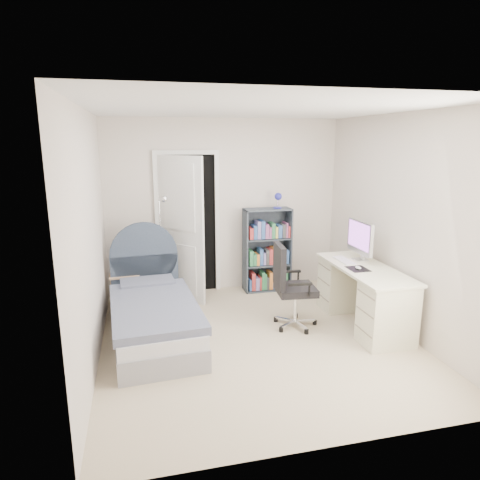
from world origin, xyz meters
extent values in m
cube|color=tan|center=(0.00, 0.00, -0.03)|extent=(3.40, 3.60, 0.05)
cube|color=white|center=(0.00, 0.00, 2.52)|extent=(3.40, 3.60, 0.05)
cube|color=beige|center=(0.00, 1.82, 1.25)|extent=(3.40, 0.05, 2.50)
cube|color=beige|center=(0.00, -1.82, 1.25)|extent=(3.40, 0.05, 2.50)
cube|color=beige|center=(-1.72, 0.00, 1.25)|extent=(0.05, 3.60, 2.50)
cube|color=beige|center=(1.72, 0.00, 1.25)|extent=(0.05, 3.60, 2.50)
cube|color=black|center=(-0.55, 1.80, 1.00)|extent=(0.80, 0.01, 2.00)
cube|color=white|center=(-0.98, 1.77, 1.00)|extent=(0.06, 0.06, 2.00)
cube|color=white|center=(-0.12, 1.77, 1.00)|extent=(0.06, 0.06, 2.00)
cube|color=white|center=(-0.55, 1.77, 2.03)|extent=(0.92, 0.06, 0.06)
cube|color=white|center=(-0.68, 1.47, 1.00)|extent=(0.57, 0.62, 2.00)
cube|color=gray|center=(-1.12, 0.29, 0.12)|extent=(1.00, 1.89, 0.24)
cube|color=silver|center=(-1.12, 0.29, 0.30)|extent=(0.98, 1.86, 0.15)
cube|color=slate|center=(-1.11, 0.20, 0.41)|extent=(1.02, 1.62, 0.09)
cube|color=slate|center=(-1.17, 0.95, 0.43)|extent=(0.68, 0.41, 0.11)
cube|color=#354153|center=(-1.19, 1.25, 0.37)|extent=(0.87, 0.12, 0.73)
cylinder|color=#354153|center=(-1.19, 1.25, 0.73)|extent=(0.87, 0.12, 0.87)
cylinder|color=#DEB188|center=(-1.61, 1.21, 0.24)|extent=(0.03, 0.03, 0.48)
cylinder|color=#DEB188|center=(-1.61, 1.53, 0.24)|extent=(0.03, 0.03, 0.48)
cylinder|color=#DEB188|center=(-1.29, 1.21, 0.24)|extent=(0.03, 0.03, 0.48)
cylinder|color=#DEB188|center=(-1.29, 1.53, 0.24)|extent=(0.03, 0.03, 0.48)
cube|color=#DEB188|center=(-1.45, 1.37, 0.46)|extent=(0.38, 0.38, 0.03)
cube|color=#DEB188|center=(-1.45, 1.37, 0.17)|extent=(0.34, 0.34, 0.02)
cube|color=#B24C33|center=(-1.50, 1.37, 0.49)|extent=(0.15, 0.21, 0.03)
cube|color=#3F598C|center=(-1.50, 1.37, 0.52)|extent=(0.14, 0.20, 0.03)
cube|color=#D8CC7F|center=(-1.50, 1.37, 0.55)|extent=(0.13, 0.19, 0.03)
cylinder|color=silver|center=(-0.97, 1.26, 0.01)|extent=(0.22, 0.22, 0.02)
cylinder|color=silver|center=(-0.97, 1.26, 0.75)|extent=(0.02, 0.02, 1.49)
sphere|color=silver|center=(-0.90, 1.21, 1.46)|extent=(0.09, 0.09, 0.09)
cube|color=#39424E|center=(0.25, 1.58, 0.61)|extent=(0.02, 0.29, 1.23)
cube|color=#39424E|center=(0.92, 1.58, 0.61)|extent=(0.02, 0.29, 1.23)
cube|color=#39424E|center=(0.59, 1.58, 1.22)|extent=(0.69, 0.29, 0.02)
cube|color=#39424E|center=(0.59, 1.58, 0.01)|extent=(0.69, 0.29, 0.02)
cube|color=#39424E|center=(0.59, 1.73, 0.61)|extent=(0.69, 0.01, 1.23)
cube|color=#39424E|center=(0.59, 1.58, 0.39)|extent=(0.65, 0.27, 0.02)
cube|color=#39424E|center=(0.59, 1.58, 0.79)|extent=(0.65, 0.27, 0.02)
cylinder|color=#23269A|center=(0.74, 1.58, 1.24)|extent=(0.12, 0.12, 0.02)
cylinder|color=silver|center=(0.74, 1.58, 1.32)|extent=(0.02, 0.02, 0.16)
sphere|color=#23269A|center=(0.74, 1.56, 1.41)|extent=(0.11, 0.11, 0.11)
cube|color=#335999|center=(0.31, 1.56, 0.11)|extent=(0.03, 0.21, 0.17)
cube|color=#B23333|center=(0.36, 1.56, 0.16)|extent=(0.05, 0.21, 0.26)
cube|color=#7F72B2|center=(0.42, 1.56, 0.12)|extent=(0.06, 0.21, 0.18)
cube|color=#B23333|center=(0.47, 1.56, 0.13)|extent=(0.03, 0.21, 0.20)
cube|color=#337F4C|center=(0.50, 1.56, 0.16)|extent=(0.04, 0.21, 0.27)
cube|color=#337F4C|center=(0.54, 1.56, 0.15)|extent=(0.03, 0.21, 0.24)
cube|color=#3F3F3F|center=(0.58, 1.56, 0.12)|extent=(0.03, 0.21, 0.19)
cube|color=orange|center=(0.63, 1.56, 0.16)|extent=(0.05, 0.21, 0.26)
cube|color=#335999|center=(0.69, 1.56, 0.11)|extent=(0.06, 0.21, 0.16)
cube|color=#7F72B2|center=(0.75, 1.56, 0.14)|extent=(0.06, 0.21, 0.23)
cube|color=#994C7F|center=(0.80, 1.56, 0.16)|extent=(0.04, 0.21, 0.26)
cube|color=#337F4C|center=(0.86, 1.56, 0.15)|extent=(0.06, 0.21, 0.25)
cube|color=#337F4C|center=(0.32, 1.56, 0.52)|extent=(0.06, 0.21, 0.22)
cube|color=#337F4C|center=(0.38, 1.56, 0.50)|extent=(0.04, 0.21, 0.17)
cube|color=orange|center=(0.42, 1.56, 0.49)|extent=(0.04, 0.21, 0.16)
cube|color=#335999|center=(0.47, 1.56, 0.53)|extent=(0.05, 0.21, 0.23)
cube|color=#7F72B2|center=(0.52, 1.56, 0.50)|extent=(0.04, 0.21, 0.17)
cube|color=#3F3F3F|center=(0.57, 1.56, 0.52)|extent=(0.04, 0.21, 0.22)
cube|color=#B23333|center=(0.62, 1.56, 0.53)|extent=(0.05, 0.21, 0.23)
cube|color=orange|center=(0.68, 1.56, 0.53)|extent=(0.05, 0.21, 0.24)
cube|color=#335999|center=(0.74, 1.56, 0.54)|extent=(0.05, 0.21, 0.25)
cube|color=#7F72B2|center=(0.78, 1.56, 0.51)|extent=(0.03, 0.21, 0.19)
cube|color=#3F3F3F|center=(0.81, 1.56, 0.53)|extent=(0.03, 0.21, 0.24)
cube|color=#335999|center=(0.87, 1.56, 0.51)|extent=(0.06, 0.21, 0.20)
cube|color=#B23333|center=(0.32, 1.56, 0.89)|extent=(0.05, 0.21, 0.16)
cube|color=#335999|center=(0.38, 1.56, 0.90)|extent=(0.05, 0.21, 0.19)
cube|color=#7F72B2|center=(0.44, 1.56, 0.93)|extent=(0.05, 0.21, 0.25)
cube|color=#335999|center=(0.49, 1.56, 0.94)|extent=(0.06, 0.21, 0.26)
cube|color=#994C7F|center=(0.55, 1.56, 0.91)|extent=(0.05, 0.21, 0.21)
cube|color=#994C7F|center=(0.60, 1.56, 0.89)|extent=(0.03, 0.21, 0.16)
cube|color=#337F4C|center=(0.65, 1.56, 0.92)|extent=(0.05, 0.21, 0.22)
cube|color=#D8BF4C|center=(0.70, 1.56, 0.89)|extent=(0.03, 0.21, 0.16)
cube|color=#335999|center=(0.75, 1.56, 0.90)|extent=(0.06, 0.21, 0.18)
cube|color=#3F3F3F|center=(0.81, 1.56, 0.90)|extent=(0.05, 0.21, 0.19)
cube|color=#994C7F|center=(0.85, 1.56, 0.91)|extent=(0.02, 0.21, 0.22)
cube|color=#B23333|center=(0.89, 1.56, 0.89)|extent=(0.03, 0.21, 0.16)
cube|color=#E9E6C3|center=(1.35, 0.10, 0.71)|extent=(0.60, 1.49, 0.03)
cube|color=#E9E6C3|center=(1.35, -0.42, 0.35)|extent=(0.55, 0.40, 0.70)
cube|color=#E9E6C3|center=(1.35, 0.63, 0.35)|extent=(0.55, 0.40, 0.70)
cube|color=silver|center=(1.45, 0.40, 0.73)|extent=(0.16, 0.16, 0.01)
cube|color=silver|center=(1.48, 0.40, 0.85)|extent=(0.03, 0.06, 0.22)
cube|color=silver|center=(1.43, 0.40, 1.03)|extent=(0.04, 0.56, 0.40)
cube|color=#B457D5|center=(1.40, 0.40, 1.05)|extent=(0.00, 0.50, 0.32)
cube|color=white|center=(1.23, 0.40, 0.73)|extent=(0.13, 0.40, 0.02)
cube|color=black|center=(1.23, 0.05, 0.73)|extent=(0.22, 0.26, 0.00)
ellipsoid|color=white|center=(1.23, 0.05, 0.74)|extent=(0.06, 0.10, 0.03)
cube|color=silver|center=(0.67, 0.24, 0.06)|extent=(0.26, 0.06, 0.02)
cylinder|color=black|center=(0.79, 0.23, 0.03)|extent=(0.06, 0.06, 0.06)
cube|color=silver|center=(0.59, 0.37, 0.06)|extent=(0.14, 0.25, 0.02)
cylinder|color=black|center=(0.64, 0.48, 0.03)|extent=(0.06, 0.06, 0.06)
cube|color=silver|center=(0.45, 0.34, 0.06)|extent=(0.22, 0.20, 0.02)
cylinder|color=black|center=(0.36, 0.42, 0.03)|extent=(0.06, 0.06, 0.06)
cube|color=silver|center=(0.44, 0.19, 0.06)|extent=(0.24, 0.16, 0.02)
cylinder|color=black|center=(0.33, 0.13, 0.03)|extent=(0.06, 0.06, 0.06)
cube|color=silver|center=(0.57, 0.13, 0.06)|extent=(0.09, 0.26, 0.02)
cylinder|color=black|center=(0.60, 0.01, 0.03)|extent=(0.06, 0.06, 0.06)
cylinder|color=silver|center=(0.54, 0.25, 0.25)|extent=(0.05, 0.05, 0.39)
cube|color=black|center=(0.54, 0.25, 0.46)|extent=(0.49, 0.49, 0.08)
cube|color=black|center=(0.34, 0.27, 0.76)|extent=(0.11, 0.41, 0.51)
cube|color=black|center=(0.50, 0.02, 0.61)|extent=(0.28, 0.06, 0.03)
cube|color=black|center=(0.55, 0.50, 0.61)|extent=(0.28, 0.06, 0.03)
camera|label=1|loc=(-1.22, -4.27, 2.19)|focal=32.00mm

